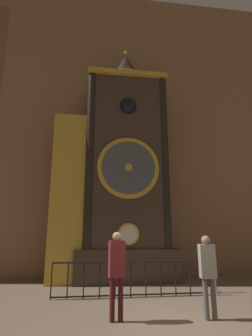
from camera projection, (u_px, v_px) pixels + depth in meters
ground_plane at (177, 325)px, 5.34m from camera, size 28.00×28.00×0.00m
cathedral_back_wall at (130, 120)px, 12.75m from camera, size 24.00×0.32×14.22m
clock_tower at (116, 174)px, 10.82m from camera, size 4.91×1.80×10.05m
railing_fence at (131, 277)px, 7.69m from camera, size 4.57×0.05×1.00m
visitor_near at (117, 266)px, 5.77m from camera, size 0.37×0.27×1.84m
visitor_far at (208, 268)px, 5.88m from camera, size 0.36×0.26×1.76m
stanchion_post at (215, 281)px, 8.21m from camera, size 0.28×0.28×1.03m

